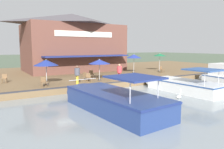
{
  "coord_description": "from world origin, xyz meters",
  "views": [
    {
      "loc": [
        17.57,
        -12.72,
        4.04
      ],
      "look_at": [
        -1.0,
        -1.42,
        1.3
      ],
      "focal_mm": 35.0,
      "sensor_mm": 36.0,
      "label": 1
    }
  ],
  "objects_px": {
    "patio_umbrella_near_quay_edge": "(99,62)",
    "cafe_chair_mid_patio": "(91,74)",
    "cafe_chair_under_first_umbrella": "(162,69)",
    "cafe_chair_far_corner_seat": "(86,76)",
    "motorboat_mid_row": "(180,84)",
    "person_mid_patio": "(77,73)",
    "person_near_entrance": "(119,70)",
    "cafe_chair_facing_river": "(44,81)",
    "motorboat_outer_channel": "(107,98)",
    "swan": "(179,96)",
    "tree_downstream_bank": "(84,42)",
    "patio_umbrella_mid_patio_left": "(46,63)",
    "patio_umbrella_mid_patio_right": "(134,56)",
    "cafe_chair_beside_entrance": "(88,77)",
    "waterfront_restaurant": "(73,42)",
    "cafe_chair_back_row_seat": "(4,78)",
    "patio_umbrella_by_entrance": "(160,55)"
  },
  "relations": [
    {
      "from": "motorboat_mid_row",
      "to": "cafe_chair_mid_patio",
      "type": "bearing_deg",
      "value": -149.33
    },
    {
      "from": "cafe_chair_back_row_seat",
      "to": "motorboat_mid_row",
      "type": "distance_m",
      "value": 16.63
    },
    {
      "from": "patio_umbrella_mid_patio_left",
      "to": "cafe_chair_mid_patio",
      "type": "distance_m",
      "value": 5.97
    },
    {
      "from": "cafe_chair_back_row_seat",
      "to": "motorboat_mid_row",
      "type": "height_order",
      "value": "motorboat_mid_row"
    },
    {
      "from": "cafe_chair_far_corner_seat",
      "to": "motorboat_mid_row",
      "type": "height_order",
      "value": "motorboat_mid_row"
    },
    {
      "from": "patio_umbrella_near_quay_edge",
      "to": "motorboat_outer_channel",
      "type": "height_order",
      "value": "patio_umbrella_near_quay_edge"
    },
    {
      "from": "patio_umbrella_near_quay_edge",
      "to": "cafe_chair_under_first_umbrella",
      "type": "xyz_separation_m",
      "value": [
        -1.72,
        10.45,
        -1.46
      ]
    },
    {
      "from": "cafe_chair_back_row_seat",
      "to": "tree_downstream_bank",
      "type": "bearing_deg",
      "value": 128.22
    },
    {
      "from": "cafe_chair_mid_patio",
      "to": "person_mid_patio",
      "type": "relative_size",
      "value": 0.49
    },
    {
      "from": "cafe_chair_mid_patio",
      "to": "patio_umbrella_by_entrance",
      "type": "bearing_deg",
      "value": 96.59
    },
    {
      "from": "motorboat_mid_row",
      "to": "swan",
      "type": "height_order",
      "value": "motorboat_mid_row"
    },
    {
      "from": "cafe_chair_mid_patio",
      "to": "tree_downstream_bank",
      "type": "xyz_separation_m",
      "value": [
        -11.44,
        4.26,
        3.8
      ]
    },
    {
      "from": "cafe_chair_facing_river",
      "to": "swan",
      "type": "bearing_deg",
      "value": 47.91
    },
    {
      "from": "cafe_chair_under_first_umbrella",
      "to": "person_near_entrance",
      "type": "xyz_separation_m",
      "value": [
        3.06,
        -8.85,
        0.61
      ]
    },
    {
      "from": "cafe_chair_under_first_umbrella",
      "to": "person_mid_patio",
      "type": "relative_size",
      "value": 0.49
    },
    {
      "from": "patio_umbrella_mid_patio_left",
      "to": "cafe_chair_far_corner_seat",
      "type": "relative_size",
      "value": 2.75
    },
    {
      "from": "patio_umbrella_mid_patio_left",
      "to": "cafe_chair_under_first_umbrella",
      "type": "bearing_deg",
      "value": 95.65
    },
    {
      "from": "patio_umbrella_by_entrance",
      "to": "cafe_chair_facing_river",
      "type": "bearing_deg",
      "value": -76.65
    },
    {
      "from": "cafe_chair_beside_entrance",
      "to": "swan",
      "type": "distance_m",
      "value": 9.03
    },
    {
      "from": "tree_downstream_bank",
      "to": "cafe_chair_mid_patio",
      "type": "bearing_deg",
      "value": -20.41
    },
    {
      "from": "patio_umbrella_near_quay_edge",
      "to": "cafe_chair_far_corner_seat",
      "type": "bearing_deg",
      "value": -118.33
    },
    {
      "from": "patio_umbrella_mid_patio_left",
      "to": "cafe_chair_mid_patio",
      "type": "bearing_deg",
      "value": 108.84
    },
    {
      "from": "cafe_chair_under_first_umbrella",
      "to": "motorboat_outer_channel",
      "type": "relative_size",
      "value": 0.09
    },
    {
      "from": "motorboat_mid_row",
      "to": "person_mid_patio",
      "type": "bearing_deg",
      "value": -123.07
    },
    {
      "from": "patio_umbrella_mid_patio_left",
      "to": "patio_umbrella_near_quay_edge",
      "type": "xyz_separation_m",
      "value": [
        0.15,
        5.4,
        -0.09
      ]
    },
    {
      "from": "motorboat_outer_channel",
      "to": "cafe_chair_facing_river",
      "type": "bearing_deg",
      "value": -161.96
    },
    {
      "from": "patio_umbrella_mid_patio_right",
      "to": "cafe_chair_beside_entrance",
      "type": "xyz_separation_m",
      "value": [
        3.63,
        -8.34,
        -1.76
      ]
    },
    {
      "from": "patio_umbrella_mid_patio_left",
      "to": "cafe_chair_facing_river",
      "type": "bearing_deg",
      "value": -28.25
    },
    {
      "from": "person_near_entrance",
      "to": "motorboat_mid_row",
      "type": "bearing_deg",
      "value": 34.33
    },
    {
      "from": "person_mid_patio",
      "to": "cafe_chair_far_corner_seat",
      "type": "bearing_deg",
      "value": 137.69
    },
    {
      "from": "cafe_chair_facing_river",
      "to": "cafe_chair_back_row_seat",
      "type": "bearing_deg",
      "value": -146.11
    },
    {
      "from": "patio_umbrella_near_quay_edge",
      "to": "person_near_entrance",
      "type": "distance_m",
      "value": 2.26
    },
    {
      "from": "patio_umbrella_by_entrance",
      "to": "cafe_chair_mid_patio",
      "type": "xyz_separation_m",
      "value": [
        1.33,
        -11.54,
        -1.85
      ]
    },
    {
      "from": "waterfront_restaurant",
      "to": "cafe_chair_back_row_seat",
      "type": "relative_size",
      "value": 16.57
    },
    {
      "from": "patio_umbrella_mid_patio_left",
      "to": "patio_umbrella_mid_patio_right",
      "type": "xyz_separation_m",
      "value": [
        -3.13,
        12.33,
        0.2
      ]
    },
    {
      "from": "cafe_chair_beside_entrance",
      "to": "cafe_chair_back_row_seat",
      "type": "bearing_deg",
      "value": -116.45
    },
    {
      "from": "patio_umbrella_mid_patio_right",
      "to": "swan",
      "type": "xyz_separation_m",
      "value": [
        11.71,
        -4.41,
        -2.61
      ]
    },
    {
      "from": "patio_umbrella_mid_patio_right",
      "to": "cafe_chair_back_row_seat",
      "type": "xyz_separation_m",
      "value": [
        0.03,
        -15.57,
        -1.76
      ]
    },
    {
      "from": "patio_umbrella_mid_patio_left",
      "to": "person_mid_patio",
      "type": "height_order",
      "value": "patio_umbrella_mid_patio_left"
    },
    {
      "from": "cafe_chair_facing_river",
      "to": "person_mid_patio",
      "type": "xyz_separation_m",
      "value": [
        0.33,
        3.0,
        0.63
      ]
    },
    {
      "from": "patio_umbrella_mid_patio_left",
      "to": "cafe_chair_beside_entrance",
      "type": "relative_size",
      "value": 2.75
    },
    {
      "from": "patio_umbrella_by_entrance",
      "to": "motorboat_mid_row",
      "type": "xyz_separation_m",
      "value": [
        9.63,
        -6.62,
        -2.29
      ]
    },
    {
      "from": "patio_umbrella_mid_patio_left",
      "to": "person_mid_patio",
      "type": "distance_m",
      "value": 2.94
    },
    {
      "from": "motorboat_outer_channel",
      "to": "swan",
      "type": "height_order",
      "value": "motorboat_outer_channel"
    },
    {
      "from": "waterfront_restaurant",
      "to": "motorboat_mid_row",
      "type": "bearing_deg",
      "value": 11.83
    },
    {
      "from": "cafe_chair_facing_river",
      "to": "person_near_entrance",
      "type": "relative_size",
      "value": 0.49
    },
    {
      "from": "cafe_chair_under_first_umbrella",
      "to": "motorboat_outer_channel",
      "type": "distance_m",
      "value": 17.03
    },
    {
      "from": "cafe_chair_facing_river",
      "to": "patio_umbrella_near_quay_edge",
      "type": "bearing_deg",
      "value": 97.78
    },
    {
      "from": "waterfront_restaurant",
      "to": "patio_umbrella_near_quay_edge",
      "type": "relative_size",
      "value": 6.24
    },
    {
      "from": "patio_umbrella_near_quay_edge",
      "to": "cafe_chair_mid_patio",
      "type": "distance_m",
      "value": 2.49
    }
  ]
}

